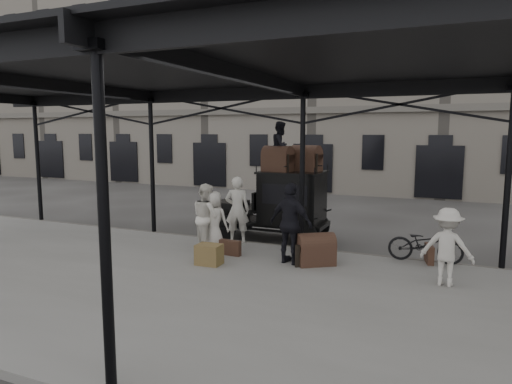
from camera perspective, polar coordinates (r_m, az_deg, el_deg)
ground at (r=11.22m, az=2.49°, el=-9.98°), size 120.00×120.00×0.00m
platform at (r=9.45m, az=-1.94°, el=-12.93°), size 28.00×8.00×0.15m
canopy at (r=9.18m, az=-1.30°, el=15.16°), size 22.50×9.00×4.74m
building_frontage at (r=28.48m, az=16.05°, el=14.63°), size 64.00×8.00×14.00m
taxi at (r=14.17m, az=3.34°, el=-1.27°), size 3.65×1.55×2.18m
porter_left at (r=13.29m, az=-2.36°, el=-2.20°), size 0.81×0.64×1.95m
porter_midleft at (r=12.47m, az=-6.17°, el=-3.15°), size 1.13×1.11×1.84m
porter_centre at (r=12.48m, az=-5.27°, el=-3.62°), size 0.82×0.55×1.63m
porter_official at (r=11.19m, az=4.38°, el=-3.95°), size 1.26×0.76×2.00m
porter_right at (r=10.43m, az=22.78°, el=-6.36°), size 1.14×0.74×1.66m
bicycle at (r=12.13m, az=20.40°, el=-6.09°), size 1.79×0.66×0.93m
porter_roof at (r=13.92m, az=3.14°, el=5.72°), size 0.59×0.75×1.50m
steamer_trunk_roof_near at (r=13.82m, az=2.71°, el=3.93°), size 0.96×0.68×0.64m
steamer_trunk_roof_far at (r=14.00m, az=6.25°, el=3.96°), size 1.00×0.74×0.66m
steamer_trunk_platform at (r=11.31m, az=7.47°, el=-7.37°), size 1.05×0.96×0.66m
wicker_hamper at (r=11.30m, az=-5.88°, el=-7.77°), size 0.62×0.47×0.50m
suitcase_upright at (r=12.18m, az=20.83°, el=-7.22°), size 0.27×0.62×0.45m
suitcase_flat at (r=12.08m, az=-3.26°, el=-6.96°), size 0.61×0.19×0.40m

